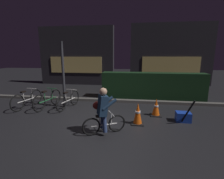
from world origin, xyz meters
name	(u,v)px	position (x,y,z in m)	size (l,w,h in m)	color
ground_plane	(103,121)	(0.00, 0.00, 0.00)	(40.00, 40.00, 0.00)	black
sidewalk_curb	(113,100)	(0.00, 2.20, 0.06)	(12.00, 0.24, 0.12)	#56544F
hedge_row	(152,86)	(1.80, 3.10, 0.62)	(4.80, 0.70, 1.24)	black
storefront_left	(77,56)	(-3.15, 6.50, 1.98)	(5.23, 0.54, 3.98)	#262328
storefront_right	(170,55)	(3.33, 7.20, 2.08)	(5.47, 0.54, 4.18)	#262328
street_post	(63,75)	(-1.81, 1.20, 1.28)	(0.10, 0.10, 2.57)	#2D2D33
parked_bike_leftmost	(27,99)	(-3.23, 0.89, 0.34)	(0.46, 1.59, 0.74)	black
parked_bike_left_mid	(48,100)	(-2.41, 0.98, 0.34)	(0.46, 1.61, 0.75)	black
parked_bike_center_left	(68,100)	(-1.60, 1.08, 0.32)	(0.46, 1.52, 0.71)	black
traffic_cone_near	(138,114)	(1.09, -0.10, 0.32)	(0.36, 0.36, 0.67)	black
traffic_cone_far	(156,107)	(1.72, 0.71, 0.29)	(0.36, 0.36, 0.61)	black
blue_crate	(183,117)	(2.51, 0.30, 0.15)	(0.44, 0.32, 0.30)	#193DB7
cyclist	(103,111)	(0.17, -0.85, 0.63)	(1.08, 0.58, 1.25)	black
closed_umbrella	(188,112)	(2.55, 0.05, 0.40)	(0.05, 0.05, 0.85)	black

